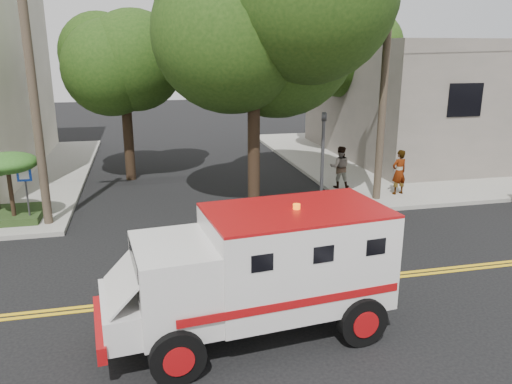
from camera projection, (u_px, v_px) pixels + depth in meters
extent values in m
plane|color=black|center=(253.00, 291.00, 12.18)|extent=(100.00, 100.00, 0.00)
cube|color=gray|center=(436.00, 155.00, 27.73)|extent=(17.00, 17.00, 0.15)
cube|color=#645E56|center=(461.00, 97.00, 27.69)|extent=(14.00, 12.00, 6.00)
cylinder|color=#382D23|center=(33.00, 90.00, 15.36)|extent=(0.28, 0.28, 9.00)
cylinder|color=#382D23|center=(384.00, 84.00, 18.12)|extent=(0.28, 0.28, 9.00)
cylinder|color=black|center=(254.00, 114.00, 17.64)|extent=(0.44, 0.44, 7.00)
sphere|color=#1A350E|center=(254.00, 9.00, 16.68)|extent=(5.32, 5.32, 5.32)
cylinder|color=black|center=(127.00, 118.00, 22.01)|extent=(0.44, 0.44, 5.60)
sphere|color=#1A350E|center=(122.00, 52.00, 21.24)|extent=(3.92, 3.92, 3.92)
sphere|color=#1A350E|center=(142.00, 42.00, 20.79)|extent=(3.36, 3.36, 3.36)
cylinder|color=black|center=(337.00, 100.00, 28.20)|extent=(0.44, 0.44, 5.95)
sphere|color=#1A350E|center=(340.00, 45.00, 27.39)|extent=(4.20, 4.20, 4.20)
sphere|color=#1A350E|center=(360.00, 36.00, 26.90)|extent=(3.60, 3.60, 3.60)
cylinder|color=#3F3F42|center=(322.00, 163.00, 17.76)|extent=(0.12, 0.12, 3.60)
imported|color=#3F3F42|center=(324.00, 125.00, 17.39)|extent=(0.15, 0.18, 0.90)
cylinder|color=#3F3F42|center=(28.00, 198.00, 16.37)|extent=(0.06, 0.06, 2.00)
cube|color=#0C33A5|center=(24.00, 175.00, 16.10)|extent=(0.45, 0.03, 0.45)
cylinder|color=black|center=(11.00, 191.00, 16.29)|extent=(0.14, 0.14, 1.68)
ellipsoid|color=#204B16|center=(7.00, 163.00, 16.04)|extent=(1.91, 1.91, 0.66)
cube|color=silver|center=(295.00, 256.00, 10.18)|extent=(3.79, 2.48, 1.93)
cube|color=silver|center=(175.00, 282.00, 9.45)|extent=(1.67, 2.16, 1.56)
cube|color=black|center=(135.00, 268.00, 9.11)|extent=(0.22, 1.56, 0.64)
cube|color=silver|center=(124.00, 312.00, 9.27)|extent=(1.02, 1.91, 0.64)
cube|color=#960B0E|center=(100.00, 328.00, 9.19)|extent=(0.37, 1.98, 0.32)
cube|color=#960B0E|center=(297.00, 210.00, 9.91)|extent=(3.79, 2.48, 0.06)
cylinder|color=black|center=(177.00, 357.00, 8.71)|extent=(1.04, 0.40, 1.01)
cylinder|color=black|center=(160.00, 303.00, 10.58)|extent=(1.04, 0.40, 1.01)
cylinder|color=black|center=(362.00, 321.00, 9.86)|extent=(1.04, 0.40, 1.01)
cylinder|color=black|center=(316.00, 278.00, 11.73)|extent=(1.04, 0.40, 1.01)
imported|color=gray|center=(399.00, 172.00, 19.65)|extent=(0.72, 0.55, 1.78)
imported|color=gray|center=(340.00, 167.00, 20.62)|extent=(1.01, 0.89, 1.74)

